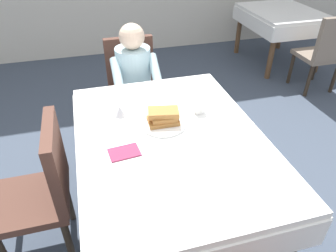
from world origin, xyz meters
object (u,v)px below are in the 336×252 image
(syrup_pitcher, at_px, (120,111))
(background_table_far, at_px, (281,19))
(chair_diner, at_px, (133,83))
(chair_left_side, at_px, (44,186))
(background_chair_empty, at_px, (325,50))
(cup_coffee, at_px, (199,107))
(knife_right_of_plate, at_px, (193,122))
(fork_left_of_plate, at_px, (134,131))
(breakfast_stack, at_px, (163,117))
(spoon_near_edge, at_px, (168,154))
(diner_person, at_px, (135,76))
(dining_table_main, at_px, (171,148))
(plate_breakfast, at_px, (163,124))

(syrup_pitcher, relative_size, background_table_far, 0.07)
(chair_diner, height_order, chair_left_side, same)
(background_chair_empty, bearing_deg, cup_coffee, -149.22)
(chair_diner, xyz_separation_m, knife_right_of_plate, (0.21, -1.07, 0.21))
(syrup_pitcher, xyz_separation_m, background_chair_empty, (2.51, 1.09, -0.25))
(chair_diner, bearing_deg, fork_left_of_plate, 81.18)
(chair_left_side, bearing_deg, breakfast_stack, -80.13)
(spoon_near_edge, relative_size, background_table_far, 0.13)
(syrup_pitcher, xyz_separation_m, knife_right_of_plate, (0.44, -0.20, -0.04))
(spoon_near_edge, distance_m, background_chair_empty, 2.79)
(chair_left_side, bearing_deg, background_table_far, -52.14)
(chair_left_side, bearing_deg, diner_person, -35.87)
(dining_table_main, bearing_deg, chair_diner, 91.83)
(chair_left_side, bearing_deg, syrup_pitcher, -59.39)
(fork_left_of_plate, xyz_separation_m, knife_right_of_plate, (0.38, 0.00, 0.00))
(cup_coffee, bearing_deg, chair_left_side, -168.41)
(dining_table_main, distance_m, diner_person, 1.01)
(knife_right_of_plate, xyz_separation_m, background_chair_empty, (2.07, 1.29, -0.21))
(knife_right_of_plate, bearing_deg, spoon_near_edge, 139.41)
(plate_breakfast, height_order, spoon_near_edge, plate_breakfast)
(syrup_pitcher, distance_m, spoon_near_edge, 0.50)
(chair_left_side, xyz_separation_m, knife_right_of_plate, (0.95, 0.10, 0.21))
(diner_person, height_order, background_table_far, diner_person)
(chair_diner, height_order, knife_right_of_plate, chair_diner)
(chair_left_side, relative_size, syrup_pitcher, 11.63)
(cup_coffee, bearing_deg, background_chair_empty, 30.78)
(cup_coffee, bearing_deg, dining_table_main, -140.69)
(cup_coffee, bearing_deg, knife_right_of_plate, -126.73)
(diner_person, relative_size, breakfast_stack, 5.38)
(diner_person, distance_m, chair_left_side, 1.26)
(chair_left_side, relative_size, knife_right_of_plate, 4.65)
(diner_person, height_order, background_chair_empty, diner_person)
(cup_coffee, height_order, fork_left_of_plate, cup_coffee)
(chair_diner, bearing_deg, dining_table_main, 91.83)
(chair_diner, height_order, spoon_near_edge, chair_diner)
(dining_table_main, distance_m, spoon_near_edge, 0.19)
(diner_person, height_order, plate_breakfast, diner_person)
(knife_right_of_plate, bearing_deg, dining_table_main, 121.83)
(breakfast_stack, height_order, background_table_far, breakfast_stack)
(knife_right_of_plate, distance_m, spoon_near_edge, 0.36)
(dining_table_main, relative_size, background_table_far, 1.36)
(background_table_far, xyz_separation_m, background_chair_empty, (0.00, -0.95, -0.09))
(chair_diner, height_order, fork_left_of_plate, chair_diner)
(dining_table_main, height_order, breakfast_stack, breakfast_stack)
(chair_diner, distance_m, diner_person, 0.21)
(dining_table_main, height_order, fork_left_of_plate, fork_left_of_plate)
(dining_table_main, bearing_deg, fork_left_of_plate, 153.05)
(plate_breakfast, bearing_deg, syrup_pitcher, 143.88)
(diner_person, distance_m, knife_right_of_plate, 0.94)
(spoon_near_edge, bearing_deg, knife_right_of_plate, 31.27)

